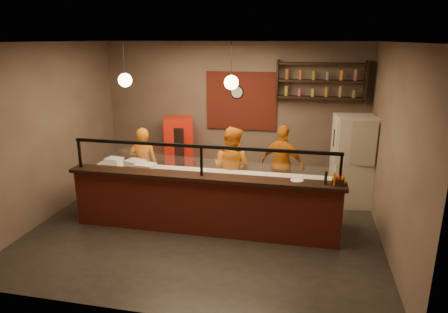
% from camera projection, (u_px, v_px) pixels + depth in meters
% --- Properties ---
extents(floor, '(6.00, 6.00, 0.00)m').
position_uv_depth(floor, '(207.00, 225.00, 7.23)').
color(floor, black).
rests_on(floor, ground).
extents(ceiling, '(6.00, 6.00, 0.00)m').
position_uv_depth(ceiling, '(204.00, 42.00, 6.32)').
color(ceiling, '#37322A').
rests_on(ceiling, wall_back).
extents(wall_back, '(6.00, 0.00, 6.00)m').
position_uv_depth(wall_back, '(233.00, 114.00, 9.13)').
color(wall_back, '#725F53').
rests_on(wall_back, floor).
extents(wall_left, '(0.00, 5.00, 5.00)m').
position_uv_depth(wall_left, '(49.00, 132.00, 7.37)').
color(wall_left, '#725F53').
rests_on(wall_left, floor).
extents(wall_right, '(0.00, 5.00, 5.00)m').
position_uv_depth(wall_right, '(393.00, 149.00, 6.19)').
color(wall_right, '#725F53').
rests_on(wall_right, floor).
extents(wall_front, '(6.00, 0.00, 6.00)m').
position_uv_depth(wall_front, '(150.00, 193.00, 4.43)').
color(wall_front, '#725F53').
rests_on(wall_front, floor).
extents(brick_patch, '(1.60, 0.04, 1.30)m').
position_uv_depth(brick_patch, '(241.00, 101.00, 8.97)').
color(brick_patch, maroon).
rests_on(brick_patch, wall_back).
extents(service_counter, '(4.60, 0.25, 1.00)m').
position_uv_depth(service_counter, '(202.00, 206.00, 6.81)').
color(service_counter, maroon).
rests_on(service_counter, floor).
extents(counter_ledge, '(4.70, 0.37, 0.06)m').
position_uv_depth(counter_ledge, '(202.00, 177.00, 6.66)').
color(counter_ledge, black).
rests_on(counter_ledge, service_counter).
extents(worktop_cabinet, '(4.60, 0.75, 0.85)m').
position_uv_depth(worktop_cabinet, '(209.00, 199.00, 7.30)').
color(worktop_cabinet, gray).
rests_on(worktop_cabinet, floor).
extents(worktop, '(4.60, 0.75, 0.05)m').
position_uv_depth(worktop, '(209.00, 176.00, 7.17)').
color(worktop, white).
rests_on(worktop, worktop_cabinet).
extents(sneeze_guard, '(4.50, 0.05, 0.52)m').
position_uv_depth(sneeze_guard, '(201.00, 158.00, 6.56)').
color(sneeze_guard, white).
rests_on(sneeze_guard, counter_ledge).
extents(wall_shelving, '(1.84, 0.28, 0.85)m').
position_uv_depth(wall_shelving, '(321.00, 81.00, 8.35)').
color(wall_shelving, black).
rests_on(wall_shelving, wall_back).
extents(wall_clock, '(0.30, 0.04, 0.30)m').
position_uv_depth(wall_clock, '(237.00, 92.00, 8.93)').
color(wall_clock, black).
rests_on(wall_clock, wall_back).
extents(pendant_left, '(0.24, 0.24, 0.77)m').
position_uv_depth(pendant_left, '(125.00, 80.00, 6.99)').
color(pendant_left, black).
rests_on(pendant_left, ceiling).
extents(pendant_right, '(0.24, 0.24, 0.77)m').
position_uv_depth(pendant_right, '(231.00, 82.00, 6.62)').
color(pendant_right, black).
rests_on(pendant_right, ceiling).
extents(cook_left, '(0.64, 0.49, 1.55)m').
position_uv_depth(cook_left, '(144.00, 165.00, 8.15)').
color(cook_left, '#C76912').
rests_on(cook_left, floor).
extents(cook_mid, '(0.99, 0.90, 1.67)m').
position_uv_depth(cook_mid, '(232.00, 169.00, 7.68)').
color(cook_mid, orange).
rests_on(cook_mid, floor).
extents(cook_right, '(1.02, 0.72, 1.61)m').
position_uv_depth(cook_right, '(282.00, 165.00, 8.06)').
color(cook_right, orange).
rests_on(cook_right, floor).
extents(fridge, '(0.84, 0.79, 1.82)m').
position_uv_depth(fridge, '(352.00, 161.00, 7.94)').
color(fridge, beige).
rests_on(fridge, floor).
extents(red_cooler, '(0.81, 0.78, 1.52)m').
position_uv_depth(red_cooler, '(179.00, 150.00, 9.28)').
color(red_cooler, red).
rests_on(red_cooler, floor).
extents(pizza_dough, '(0.55, 0.55, 0.01)m').
position_uv_depth(pizza_dough, '(253.00, 176.00, 7.11)').
color(pizza_dough, beige).
rests_on(pizza_dough, worktop).
extents(prep_tub_a, '(0.42, 0.38, 0.17)m').
position_uv_depth(prep_tub_a, '(135.00, 165.00, 7.46)').
color(prep_tub_a, silver).
rests_on(prep_tub_a, worktop).
extents(prep_tub_b, '(0.33, 0.28, 0.15)m').
position_uv_depth(prep_tub_b, '(114.00, 162.00, 7.68)').
color(prep_tub_b, white).
rests_on(prep_tub_b, worktop).
extents(prep_tub_c, '(0.36, 0.30, 0.17)m').
position_uv_depth(prep_tub_c, '(145.00, 168.00, 7.25)').
color(prep_tub_c, white).
rests_on(prep_tub_c, worktop).
extents(rolling_pin, '(0.37, 0.07, 0.06)m').
position_uv_depth(rolling_pin, '(127.00, 169.00, 7.39)').
color(rolling_pin, gold).
rests_on(rolling_pin, worktop).
extents(condiment_caddy, '(0.20, 0.16, 0.10)m').
position_uv_depth(condiment_caddy, '(338.00, 182.00, 6.22)').
color(condiment_caddy, black).
rests_on(condiment_caddy, counter_ledge).
extents(pepper_mill, '(0.06, 0.06, 0.22)m').
position_uv_depth(pepper_mill, '(326.00, 178.00, 6.21)').
color(pepper_mill, black).
rests_on(pepper_mill, counter_ledge).
extents(small_plate, '(0.21, 0.21, 0.01)m').
position_uv_depth(small_plate, '(297.00, 180.00, 6.40)').
color(small_plate, silver).
rests_on(small_plate, counter_ledge).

